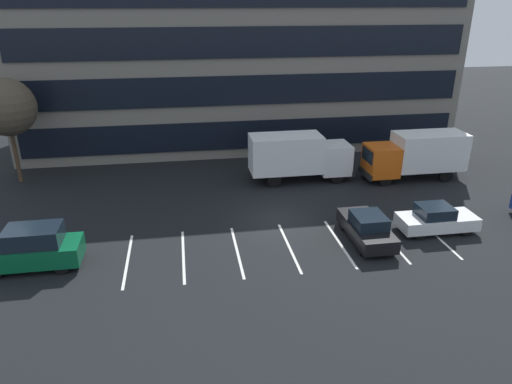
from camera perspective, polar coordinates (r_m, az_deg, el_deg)
ground_plane at (r=28.10m, az=2.54°, el=-3.43°), size 120.00×120.00×0.00m
office_building at (r=43.29m, az=-2.25°, el=15.76°), size 36.64×11.97×14.40m
lot_markings at (r=25.23m, az=4.07°, el=-6.69°), size 16.94×5.40×0.01m
box_truck_orange at (r=35.82m, az=18.93°, el=4.44°), size 7.31×2.42×3.39m
box_truck_white at (r=33.69m, az=5.16°, el=4.49°), size 7.34×2.43×3.40m
suv_forest at (r=25.41m, az=-25.58°, el=-6.20°), size 4.71×2.00×2.13m
sedan_white at (r=28.38m, az=21.08°, el=-3.11°), size 4.38×1.83×1.57m
sedan_black at (r=26.20m, az=13.32°, el=-4.25°), size 1.88×4.50×1.61m
bare_tree at (r=36.57m, az=-28.11°, el=9.06°), size 3.95×3.95×7.40m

